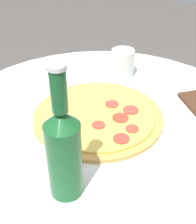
% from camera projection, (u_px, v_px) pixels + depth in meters
% --- Properties ---
extents(table, '(0.94, 0.94, 0.77)m').
position_uv_depth(table, '(102.00, 174.00, 0.96)').
color(table, silver).
rests_on(table, ground_plane).
extents(pizza, '(0.36, 0.36, 0.02)m').
position_uv_depth(pizza, '(98.00, 116.00, 0.86)').
color(pizza, '#C68E47').
rests_on(pizza, table).
extents(beer_bottle, '(0.07, 0.07, 0.29)m').
position_uv_depth(beer_bottle, '(64.00, 150.00, 0.59)').
color(beer_bottle, '#195628').
rests_on(beer_bottle, table).
extents(drinking_glass, '(0.08, 0.08, 0.09)m').
position_uv_depth(drinking_glass, '(123.00, 63.00, 1.04)').
color(drinking_glass, silver).
rests_on(drinking_glass, table).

